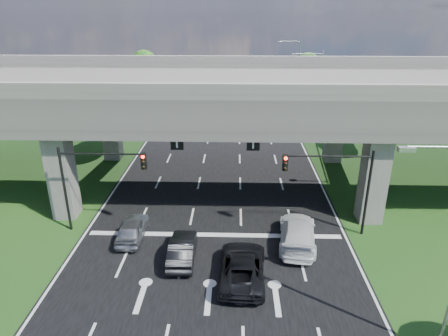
# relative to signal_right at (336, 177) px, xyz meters

# --- Properties ---
(ground) EXTENTS (160.00, 160.00, 0.00)m
(ground) POSITION_rel_signal_right_xyz_m (-7.82, -3.94, -4.19)
(ground) COLOR #1C4014
(ground) RESTS_ON ground
(road) EXTENTS (18.00, 120.00, 0.03)m
(road) POSITION_rel_signal_right_xyz_m (-7.82, 6.06, -4.17)
(road) COLOR black
(road) RESTS_ON ground
(overpass) EXTENTS (80.00, 15.00, 10.00)m
(overpass) POSITION_rel_signal_right_xyz_m (-7.82, 8.06, 3.73)
(overpass) COLOR #33312E
(overpass) RESTS_ON ground
(warehouse) EXTENTS (20.00, 10.00, 4.00)m
(warehouse) POSITION_rel_signal_right_xyz_m (-33.82, 31.06, -2.19)
(warehouse) COLOR #9E9E99
(warehouse) RESTS_ON ground
(signal_right) EXTENTS (5.76, 0.54, 6.00)m
(signal_right) POSITION_rel_signal_right_xyz_m (0.00, 0.00, 0.00)
(signal_right) COLOR black
(signal_right) RESTS_ON ground
(signal_left) EXTENTS (5.76, 0.54, 6.00)m
(signal_left) POSITION_rel_signal_right_xyz_m (-15.65, 0.00, 0.00)
(signal_left) COLOR black
(signal_left) RESTS_ON ground
(streetlight_far) EXTENTS (3.38, 0.25, 10.00)m
(streetlight_far) POSITION_rel_signal_right_xyz_m (2.27, 20.06, 1.66)
(streetlight_far) COLOR gray
(streetlight_far) RESTS_ON ground
(streetlight_beyond) EXTENTS (3.38, 0.25, 10.00)m
(streetlight_beyond) POSITION_rel_signal_right_xyz_m (2.27, 36.06, 1.66)
(streetlight_beyond) COLOR gray
(streetlight_beyond) RESTS_ON ground
(tree_left_near) EXTENTS (4.50, 4.50, 7.80)m
(tree_left_near) POSITION_rel_signal_right_xyz_m (-21.78, 22.06, 0.63)
(tree_left_near) COLOR black
(tree_left_near) RESTS_ON ground
(tree_left_mid) EXTENTS (3.91, 3.90, 6.76)m
(tree_left_mid) POSITION_rel_signal_right_xyz_m (-24.78, 30.06, -0.01)
(tree_left_mid) COLOR black
(tree_left_mid) RESTS_ON ground
(tree_left_far) EXTENTS (4.80, 4.80, 8.32)m
(tree_left_far) POSITION_rel_signal_right_xyz_m (-20.78, 38.06, 0.95)
(tree_left_far) COLOR black
(tree_left_far) RESTS_ON ground
(tree_right_near) EXTENTS (4.20, 4.20, 7.28)m
(tree_right_near) POSITION_rel_signal_right_xyz_m (5.22, 24.06, 0.31)
(tree_right_near) COLOR black
(tree_right_near) RESTS_ON ground
(tree_right_mid) EXTENTS (3.91, 3.90, 6.76)m
(tree_right_mid) POSITION_rel_signal_right_xyz_m (8.22, 32.06, -0.01)
(tree_right_mid) COLOR black
(tree_right_mid) RESTS_ON ground
(tree_right_far) EXTENTS (4.50, 4.50, 7.80)m
(tree_right_far) POSITION_rel_signal_right_xyz_m (4.22, 40.06, 0.63)
(tree_right_far) COLOR black
(tree_right_far) RESTS_ON ground
(car_silver) EXTENTS (1.73, 4.19, 1.42)m
(car_silver) POSITION_rel_signal_right_xyz_m (-13.22, -0.94, -3.45)
(car_silver) COLOR #A6A9AE
(car_silver) RESTS_ON road
(car_dark) EXTENTS (1.60, 4.34, 1.42)m
(car_dark) POSITION_rel_signal_right_xyz_m (-9.62, -3.27, -3.45)
(car_dark) COLOR black
(car_dark) RESTS_ON road
(car_white) EXTENTS (2.96, 5.81, 1.62)m
(car_white) POSITION_rel_signal_right_xyz_m (-2.42, -1.36, -3.35)
(car_white) COLOR silver
(car_white) RESTS_ON road
(car_trailing) EXTENTS (2.73, 5.53, 1.51)m
(car_trailing) POSITION_rel_signal_right_xyz_m (-6.01, -4.95, -3.40)
(car_trailing) COLOR black
(car_trailing) RESTS_ON road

